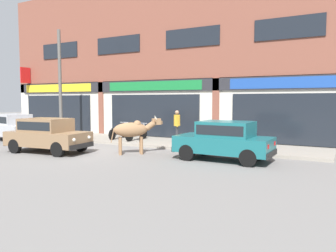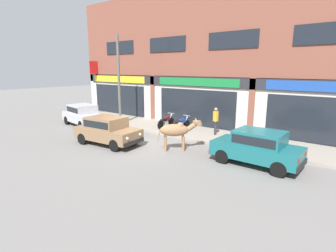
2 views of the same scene
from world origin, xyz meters
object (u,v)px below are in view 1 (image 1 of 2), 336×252
object	(u,v)px
car_0	(12,126)
cow	(133,130)
car_1	(224,139)
car_2	(47,133)
pedestrian	(177,123)
motorcycle_0	(119,132)
motorcycle_1	(137,133)
utility_pole	(60,84)

from	to	relation	value
car_0	cow	bearing A→B (deg)	-4.05
car_1	car_2	world-z (taller)	same
cow	car_2	distance (m)	3.75
cow	car_2	bearing A→B (deg)	-158.38
car_0	pedestrian	distance (m)	9.25
cow	motorcycle_0	size ratio (longest dim) A/B	0.96
car_1	pedestrian	size ratio (longest dim) A/B	2.28
car_1	motorcycle_0	bearing A→B (deg)	158.09
car_1	motorcycle_1	world-z (taller)	car_1
cow	utility_pole	distance (m)	7.12
motorcycle_0	pedestrian	size ratio (longest dim) A/B	1.13
car_0	motorcycle_0	bearing A→B (deg)	26.95
car_1	cow	bearing A→B (deg)	-173.11
car_0	car_1	bearing A→B (deg)	-0.68
utility_pole	cow	bearing A→B (deg)	-18.61
motorcycle_1	car_2	bearing A→B (deg)	-107.78
car_1	pedestrian	distance (m)	4.72
car_2	motorcycle_0	xyz separation A→B (m)	(0.23, 4.67, -0.31)
motorcycle_0	pedestrian	distance (m)	3.54
cow	utility_pole	bearing A→B (deg)	161.39
motorcycle_0	motorcycle_1	size ratio (longest dim) A/B	1.00
car_0	car_1	world-z (taller)	same
motorcycle_0	car_0	bearing A→B (deg)	-153.05
cow	pedestrian	xyz separation A→B (m)	(0.22, 3.54, 0.10)
cow	motorcycle_0	world-z (taller)	cow
car_2	cow	bearing A→B (deg)	21.62
car_1	motorcycle_0	distance (m)	7.60
car_1	car_2	distance (m)	7.50
car_0	motorcycle_0	xyz separation A→B (m)	(5.28, 2.68, -0.31)
motorcycle_0	pedestrian	xyz separation A→B (m)	(3.48, 0.26, 0.60)
cow	car_2	size ratio (longest dim) A/B	0.47
car_2	pedestrian	world-z (taller)	pedestrian
cow	pedestrian	bearing A→B (deg)	86.42
motorcycle_0	pedestrian	world-z (taller)	pedestrian
car_1	motorcycle_0	xyz separation A→B (m)	(-7.04, 2.83, -0.31)
car_1	pedestrian	world-z (taller)	pedestrian
car_0	car_2	xyz separation A→B (m)	(5.06, -1.99, 0.00)
car_0	car_1	distance (m)	12.32
motorcycle_1	pedestrian	bearing A→B (deg)	8.36
pedestrian	car_2	bearing A→B (deg)	-126.96
cow	motorcycle_1	world-z (taller)	cow
car_0	motorcycle_0	world-z (taller)	car_0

